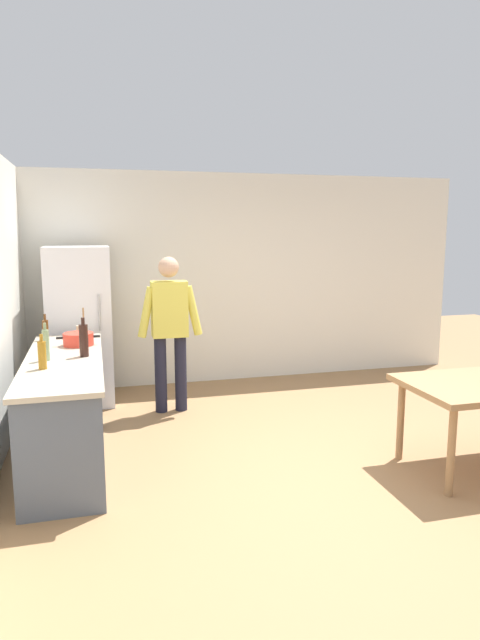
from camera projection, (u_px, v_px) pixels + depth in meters
name	position (u px, v px, depth m)	size (l,w,h in m)	color
ground_plane	(316.00, 471.00, 4.53)	(14.00, 14.00, 0.00)	#936D47
wall_back	(229.00, 279.00, 7.17)	(6.40, 0.12, 2.70)	silver
kitchen_counter	(66.00, 409.00, 4.71)	(0.64, 2.20, 0.90)	#4C5666
refrigerator	(80.00, 326.00, 6.19)	(0.70, 0.67, 1.80)	white
person	(170.00, 324.00, 5.89)	(0.70, 0.22, 1.70)	#1E1E2D
cooking_pot	(78.00, 339.00, 5.16)	(0.40, 0.28, 0.12)	red
utensil_jar	(82.00, 332.00, 5.44)	(0.11, 0.11, 0.32)	tan
bottle_oil_amber	(42.00, 355.00, 4.27)	(0.06, 0.06, 0.28)	#996619
bottle_wine_dark	(84.00, 340.00, 4.69)	(0.08, 0.08, 0.34)	black
bottle_beer_brown	(45.00, 330.00, 5.40)	(0.06, 0.06, 0.26)	#5B3314
bottle_vinegar_tall	(46.00, 345.00, 4.54)	(0.06, 0.06, 0.32)	gray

